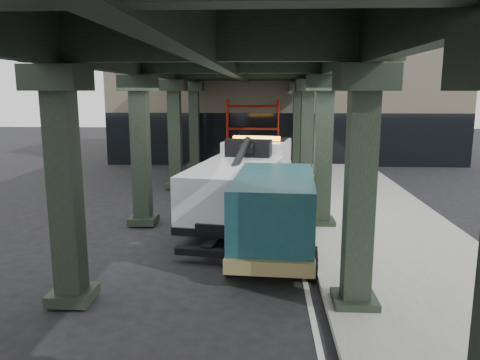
# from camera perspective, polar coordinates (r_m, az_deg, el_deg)

# --- Properties ---
(ground) EXTENTS (90.00, 90.00, 0.00)m
(ground) POSITION_cam_1_polar(r_m,az_deg,el_deg) (13.97, -0.00, -7.97)
(ground) COLOR black
(ground) RESTS_ON ground
(sidewalk) EXTENTS (5.00, 40.00, 0.15)m
(sidewalk) POSITION_cam_1_polar(r_m,az_deg,el_deg) (16.29, 16.46, -5.40)
(sidewalk) COLOR gray
(sidewalk) RESTS_ON ground
(lane_stripe) EXTENTS (0.12, 38.00, 0.01)m
(lane_stripe) POSITION_cam_1_polar(r_m,az_deg,el_deg) (15.89, 6.54, -5.69)
(lane_stripe) COLOR silver
(lane_stripe) RESTS_ON ground
(viaduct) EXTENTS (7.40, 32.00, 6.40)m
(viaduct) POSITION_cam_1_polar(r_m,az_deg,el_deg) (15.28, -1.15, 14.42)
(viaduct) COLOR black
(viaduct) RESTS_ON ground
(building) EXTENTS (22.00, 10.00, 8.00)m
(building) POSITION_cam_1_polar(r_m,az_deg,el_deg) (33.24, 5.32, 9.90)
(building) COLOR #C6B793
(building) RESTS_ON ground
(scaffolding) EXTENTS (3.08, 0.88, 4.00)m
(scaffolding) POSITION_cam_1_polar(r_m,az_deg,el_deg) (27.97, 1.57, 5.90)
(scaffolding) COLOR #AF1B0E
(scaffolding) RESTS_ON ground
(tow_truck) EXTENTS (3.79, 9.01, 2.87)m
(tow_truck) POSITION_cam_1_polar(r_m,az_deg,el_deg) (17.02, 0.79, 0.32)
(tow_truck) COLOR black
(tow_truck) RESTS_ON ground
(towed_van) EXTENTS (2.57, 5.74, 2.28)m
(towed_van) POSITION_cam_1_polar(r_m,az_deg,el_deg) (13.06, 4.24, -3.75)
(towed_van) COLOR #133F46
(towed_van) RESTS_ON ground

